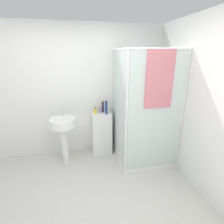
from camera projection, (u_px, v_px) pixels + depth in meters
ground_plane at (87, 218)px, 2.20m from camera, size 12.00×12.00×0.00m
wall_back at (77, 92)px, 3.38m from camera, size 6.40×0.06×2.50m
wall_right at (222, 115)px, 2.14m from camera, size 0.06×6.40×2.50m
shower_enclosure at (141, 133)px, 3.24m from camera, size 0.98×1.01×2.04m
vanity_cabinet at (102, 133)px, 3.55m from camera, size 0.38×0.32×0.85m
sink at (63, 129)px, 3.07m from camera, size 0.45×0.45×1.03m
soap_dispenser at (95, 111)px, 3.39m from camera, size 0.06×0.06×0.13m
shampoo_bottle_tall_black at (103, 107)px, 3.44m from camera, size 0.04×0.04×0.24m
shampoo_bottle_blue at (106, 108)px, 3.33m from camera, size 0.05×0.05×0.26m
lotion_bottle_white at (100, 109)px, 3.45m from camera, size 0.05×0.05×0.15m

